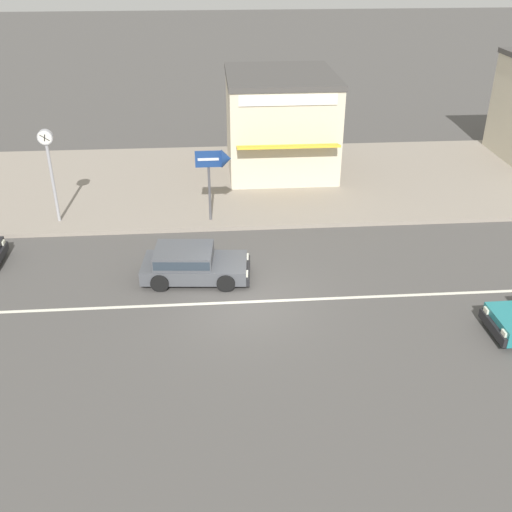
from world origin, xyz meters
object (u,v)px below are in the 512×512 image
object	(u,v)px
street_clock	(49,156)
shopfront_mid_block	(280,122)
arrow_signboard	(222,162)
hatchback_dark_grey_3	(191,263)

from	to	relation	value
street_clock	shopfront_mid_block	world-z (taller)	shopfront_mid_block
arrow_signboard	shopfront_mid_block	distance (m)	6.51
shopfront_mid_block	street_clock	bearing A→B (deg)	-149.88
hatchback_dark_grey_3	street_clock	world-z (taller)	street_clock
shopfront_mid_block	arrow_signboard	bearing A→B (deg)	-116.39
shopfront_mid_block	hatchback_dark_grey_3	bearing A→B (deg)	-111.94
street_clock	shopfront_mid_block	size ratio (longest dim) A/B	0.58
street_clock	arrow_signboard	distance (m)	6.52
arrow_signboard	street_clock	bearing A→B (deg)	176.67
street_clock	arrow_signboard	size ratio (longest dim) A/B	1.28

